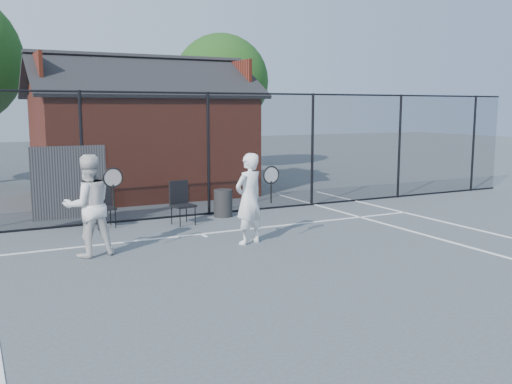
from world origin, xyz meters
name	(u,v)px	position (x,y,z in m)	size (l,w,h in m)	color
ground	(269,270)	(0.00, 0.00, 0.00)	(80.00, 80.00, 0.00)	#474E51
court_lines	(313,293)	(0.00, -1.32, 0.01)	(11.02, 18.00, 0.01)	white
fence	(157,158)	(-0.30, 5.00, 1.45)	(22.04, 3.00, 3.00)	black
clubhouse	(143,142)	(0.50, 9.00, 1.61)	(6.50, 4.36, 4.19)	maroon
tree_right	(221,82)	(5.50, 14.50, 3.71)	(3.97, 3.97, 5.70)	#382216
player_front	(249,199)	(0.53, 1.81, 0.89)	(0.84, 0.67, 1.77)	white
player_back	(89,206)	(-2.41, 2.26, 0.91)	(1.02, 0.78, 1.81)	white
chair_left	(104,206)	(-1.65, 4.60, 0.48)	(0.46, 0.48, 0.96)	black
chair_right	(183,204)	(0.01, 4.10, 0.48)	(0.46, 0.48, 0.97)	black
waste_bin	(223,203)	(1.20, 4.60, 0.33)	(0.45, 0.45, 0.66)	black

